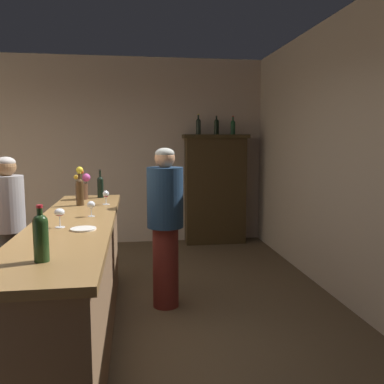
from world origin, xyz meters
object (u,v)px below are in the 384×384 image
at_px(cheese_plate, 83,229).
at_px(bartender, 165,221).
at_px(wine_bottle_pinot, 41,235).
at_px(wine_glass_mid, 106,195).
at_px(display_cabinet, 215,187).
at_px(display_bottle_center, 233,127).
at_px(flower_arrangement, 82,186).
at_px(wine_glass_rear, 60,213).
at_px(bar_counter, 76,282).
at_px(patron_redhead, 9,224).
at_px(wine_bottle_syrah, 100,186).
at_px(display_bottle_midleft, 216,126).
at_px(wine_glass_front, 91,205).
at_px(display_bottle_left, 198,126).
at_px(wine_bottle_malbec, 80,190).

distance_m(cheese_plate, bartender, 1.22).
bearing_deg(wine_bottle_pinot, wine_glass_mid, 83.80).
distance_m(display_cabinet, display_bottle_center, 1.01).
xyz_separation_m(display_cabinet, flower_arrangement, (-1.86, -1.91, 0.25)).
xyz_separation_m(wine_bottle_pinot, bartender, (0.79, 1.76, -0.30)).
bearing_deg(wine_glass_rear, bar_counter, 76.25).
xyz_separation_m(wine_glass_rear, bartender, (0.84, 0.90, -0.26)).
xyz_separation_m(display_cabinet, patron_redhead, (-2.54, -2.20, -0.08)).
relative_size(wine_bottle_syrah, display_bottle_midleft, 1.06).
bearing_deg(display_bottle_center, display_bottle_midleft, -180.00).
distance_m(wine_glass_rear, display_bottle_center, 4.05).
relative_size(display_cabinet, wine_bottle_syrah, 5.60).
bearing_deg(wine_glass_front, wine_bottle_syrah, 90.68).
relative_size(display_cabinet, cheese_plate, 9.64).
bearing_deg(wine_bottle_pinot, display_cabinet, 67.07).
relative_size(wine_glass_front, wine_glass_mid, 0.93).
xyz_separation_m(wine_glass_front, wine_glass_mid, (0.08, 0.64, 0.00)).
bearing_deg(wine_glass_rear, display_cabinet, 61.32).
bearing_deg(flower_arrangement, display_bottle_center, 41.77).
relative_size(display_bottle_left, bartender, 0.20).
xyz_separation_m(wine_bottle_pinot, patron_redhead, (-0.76, 2.03, -0.33)).
bearing_deg(bartender, display_bottle_midleft, -95.22).
distance_m(wine_glass_front, display_bottle_left, 3.35).
height_order(cheese_plate, patron_redhead, patron_redhead).
bearing_deg(wine_glass_rear, display_bottle_left, 65.07).
height_order(display_cabinet, wine_bottle_pinot, display_cabinet).
distance_m(display_cabinet, wine_glass_front, 3.39).
xyz_separation_m(display_bottle_center, bartender, (-1.28, -2.46, -1.01)).
distance_m(display_bottle_midleft, bartender, 2.85).
height_order(wine_glass_rear, display_bottle_midleft, display_bottle_midleft).
bearing_deg(wine_glass_rear, patron_redhead, 120.97).
height_order(bar_counter, display_bottle_midleft, display_bottle_midleft).
distance_m(wine_bottle_malbec, wine_bottle_pinot, 1.89).
height_order(wine_glass_rear, flower_arrangement, flower_arrangement).
distance_m(wine_bottle_malbec, patron_redhead, 0.81).
relative_size(display_bottle_left, patron_redhead, 0.21).
bearing_deg(wine_glass_mid, wine_bottle_syrah, 100.32).
xyz_separation_m(display_cabinet, cheese_plate, (-1.66, -3.47, 0.12)).
bearing_deg(wine_glass_rear, bartender, 47.03).
bearing_deg(display_bottle_center, wine_bottle_syrah, -137.27).
height_order(flower_arrangement, bartender, bartender).
xyz_separation_m(display_cabinet, wine_bottle_malbec, (-1.83, -2.34, 0.26)).
relative_size(wine_glass_rear, cheese_plate, 0.78).
height_order(bar_counter, display_bottle_left, display_bottle_left).
relative_size(cheese_plate, display_bottle_center, 0.62).
bearing_deg(wine_glass_rear, wine_glass_mid, 75.99).
xyz_separation_m(wine_glass_rear, cheese_plate, (0.18, -0.10, -0.10)).
relative_size(wine_glass_front, flower_arrangement, 0.37).
bearing_deg(wine_bottle_pinot, display_bottle_midleft, 66.90).
distance_m(flower_arrangement, display_bottle_midleft, 2.77).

